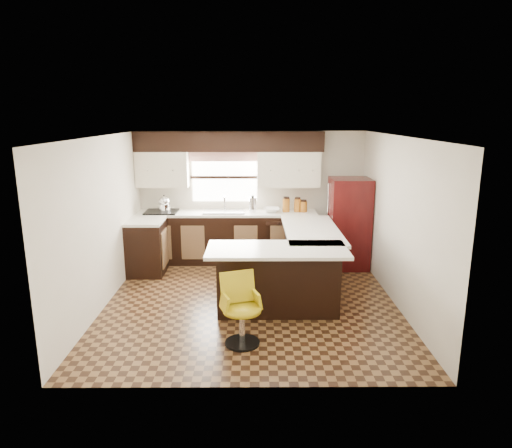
{
  "coord_description": "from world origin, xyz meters",
  "views": [
    {
      "loc": [
        0.04,
        -6.3,
        2.68
      ],
      "look_at": [
        0.08,
        0.45,
        1.07
      ],
      "focal_mm": 32.0,
      "sensor_mm": 36.0,
      "label": 1
    }
  ],
  "objects_px": {
    "peninsula_return": "(278,281)",
    "refrigerator": "(349,223)",
    "bar_chair": "(242,311)",
    "peninsula_long": "(307,259)"
  },
  "relations": [
    {
      "from": "peninsula_return",
      "to": "bar_chair",
      "type": "xyz_separation_m",
      "value": [
        -0.47,
        -0.95,
        -0.02
      ]
    },
    {
      "from": "bar_chair",
      "to": "refrigerator",
      "type": "bearing_deg",
      "value": 38.6
    },
    {
      "from": "peninsula_return",
      "to": "bar_chair",
      "type": "relative_size",
      "value": 1.92
    },
    {
      "from": "refrigerator",
      "to": "bar_chair",
      "type": "relative_size",
      "value": 1.87
    },
    {
      "from": "peninsula_long",
      "to": "bar_chair",
      "type": "bearing_deg",
      "value": -117.37
    },
    {
      "from": "peninsula_return",
      "to": "bar_chair",
      "type": "distance_m",
      "value": 1.06
    },
    {
      "from": "refrigerator",
      "to": "bar_chair",
      "type": "xyz_separation_m",
      "value": [
        -1.83,
        -2.87,
        -0.37
      ]
    },
    {
      "from": "peninsula_return",
      "to": "refrigerator",
      "type": "height_order",
      "value": "refrigerator"
    },
    {
      "from": "peninsula_long",
      "to": "refrigerator",
      "type": "bearing_deg",
      "value": 48.66
    },
    {
      "from": "refrigerator",
      "to": "peninsula_return",
      "type": "bearing_deg",
      "value": -125.25
    }
  ]
}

